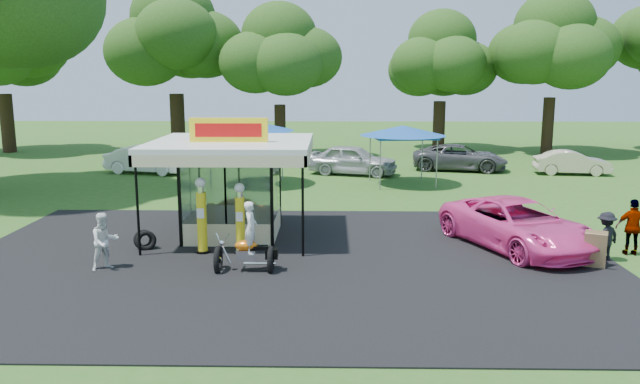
{
  "coord_description": "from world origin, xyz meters",
  "views": [
    {
      "loc": [
        1.44,
        -16.21,
        5.59
      ],
      "look_at": [
        1.05,
        4.0,
        1.78
      ],
      "focal_mm": 35.0,
      "sensor_mm": 36.0,
      "label": 1
    }
  ],
  "objects_px": {
    "spectator_east_b": "(633,227)",
    "gas_pump_left": "(202,218)",
    "bg_car_e": "(572,163)",
    "spectator_west": "(105,241)",
    "bg_car_a": "(147,160)",
    "kiosk_car": "(243,209)",
    "motorcycle": "(249,244)",
    "pink_sedan": "(517,225)",
    "gas_pump_right": "(240,221)",
    "tent_west": "(247,126)",
    "spectator_east_a": "(606,237)",
    "bg_car_c": "(353,160)",
    "tent_east": "(403,131)",
    "a_frame_sign": "(595,250)",
    "gas_station_kiosk": "(233,186)",
    "bg_car_d": "(460,157)"
  },
  "relations": [
    {
      "from": "spectator_east_b",
      "to": "gas_pump_left",
      "type": "bearing_deg",
      "value": 8.31
    },
    {
      "from": "spectator_east_b",
      "to": "bg_car_e",
      "type": "xyz_separation_m",
      "value": [
        4.18,
        16.19,
        -0.22
      ]
    },
    {
      "from": "spectator_west",
      "to": "bg_car_a",
      "type": "xyz_separation_m",
      "value": [
        -4.05,
        17.97,
        -0.06
      ]
    },
    {
      "from": "kiosk_car",
      "to": "spectator_west",
      "type": "distance_m",
      "value": 6.87
    },
    {
      "from": "motorcycle",
      "to": "pink_sedan",
      "type": "bearing_deg",
      "value": 16.48
    },
    {
      "from": "kiosk_car",
      "to": "gas_pump_left",
      "type": "bearing_deg",
      "value": 171.66
    },
    {
      "from": "gas_pump_right",
      "to": "spectator_west",
      "type": "bearing_deg",
      "value": -156.34
    },
    {
      "from": "tent_west",
      "to": "gas_pump_left",
      "type": "bearing_deg",
      "value": -88.91
    },
    {
      "from": "gas_pump_left",
      "to": "motorcycle",
      "type": "height_order",
      "value": "gas_pump_left"
    },
    {
      "from": "pink_sedan",
      "to": "bg_car_a",
      "type": "relative_size",
      "value": 1.21
    },
    {
      "from": "kiosk_car",
      "to": "spectator_east_a",
      "type": "bearing_deg",
      "value": -112.89
    },
    {
      "from": "bg_car_c",
      "to": "tent_east",
      "type": "distance_m",
      "value": 4.45
    },
    {
      "from": "a_frame_sign",
      "to": "tent_east",
      "type": "bearing_deg",
      "value": 130.64
    },
    {
      "from": "gas_station_kiosk",
      "to": "tent_east",
      "type": "height_order",
      "value": "gas_station_kiosk"
    },
    {
      "from": "a_frame_sign",
      "to": "bg_car_e",
      "type": "distance_m",
      "value": 18.63
    },
    {
      "from": "spectator_east_b",
      "to": "tent_east",
      "type": "height_order",
      "value": "tent_east"
    },
    {
      "from": "gas_pump_left",
      "to": "bg_car_e",
      "type": "relative_size",
      "value": 0.6
    },
    {
      "from": "gas_pump_right",
      "to": "gas_pump_left",
      "type": "bearing_deg",
      "value": 176.76
    },
    {
      "from": "bg_car_d",
      "to": "a_frame_sign",
      "type": "bearing_deg",
      "value": -167.28
    },
    {
      "from": "tent_west",
      "to": "pink_sedan",
      "type": "bearing_deg",
      "value": -48.91
    },
    {
      "from": "spectator_west",
      "to": "spectator_east_a",
      "type": "bearing_deg",
      "value": -35.47
    },
    {
      "from": "spectator_east_a",
      "to": "bg_car_e",
      "type": "relative_size",
      "value": 0.37
    },
    {
      "from": "a_frame_sign",
      "to": "bg_car_c",
      "type": "relative_size",
      "value": 0.22
    },
    {
      "from": "motorcycle",
      "to": "pink_sedan",
      "type": "distance_m",
      "value": 8.79
    },
    {
      "from": "spectator_west",
      "to": "spectator_east_b",
      "type": "relative_size",
      "value": 0.95
    },
    {
      "from": "gas_pump_right",
      "to": "spectator_west",
      "type": "height_order",
      "value": "gas_pump_right"
    },
    {
      "from": "gas_pump_right",
      "to": "tent_east",
      "type": "xyz_separation_m",
      "value": [
        6.47,
        12.88,
        1.66
      ]
    },
    {
      "from": "gas_pump_left",
      "to": "motorcycle",
      "type": "distance_m",
      "value": 2.53
    },
    {
      "from": "gas_pump_left",
      "to": "motorcycle",
      "type": "relative_size",
      "value": 1.14
    },
    {
      "from": "kiosk_car",
      "to": "bg_car_e",
      "type": "bearing_deg",
      "value": -55.06
    },
    {
      "from": "motorcycle",
      "to": "gas_pump_right",
      "type": "bearing_deg",
      "value": 104.86
    },
    {
      "from": "bg_car_a",
      "to": "bg_car_d",
      "type": "height_order",
      "value": "bg_car_a"
    },
    {
      "from": "motorcycle",
      "to": "bg_car_e",
      "type": "distance_m",
      "value": 24.2
    },
    {
      "from": "pink_sedan",
      "to": "bg_car_a",
      "type": "xyz_separation_m",
      "value": [
        -16.64,
        15.48,
        -0.02
      ]
    },
    {
      "from": "motorcycle",
      "to": "bg_car_e",
      "type": "xyz_separation_m",
      "value": [
        16.0,
        18.16,
        -0.16
      ]
    },
    {
      "from": "gas_pump_left",
      "to": "gas_station_kiosk",
      "type": "bearing_deg",
      "value": 73.66
    },
    {
      "from": "a_frame_sign",
      "to": "tent_west",
      "type": "bearing_deg",
      "value": 155.19
    },
    {
      "from": "bg_car_e",
      "to": "bg_car_a",
      "type": "bearing_deg",
      "value": 96.86
    },
    {
      "from": "pink_sedan",
      "to": "spectator_west",
      "type": "xyz_separation_m",
      "value": [
        -12.59,
        -2.48,
        0.04
      ]
    },
    {
      "from": "kiosk_car",
      "to": "tent_east",
      "type": "height_order",
      "value": "tent_east"
    },
    {
      "from": "gas_station_kiosk",
      "to": "motorcycle",
      "type": "xyz_separation_m",
      "value": [
        1.07,
        -4.03,
        -0.95
      ]
    },
    {
      "from": "motorcycle",
      "to": "a_frame_sign",
      "type": "relative_size",
      "value": 1.96
    },
    {
      "from": "spectator_east_b",
      "to": "bg_car_e",
      "type": "height_order",
      "value": "spectator_east_b"
    },
    {
      "from": "kiosk_car",
      "to": "bg_car_c",
      "type": "bearing_deg",
      "value": -21.7
    },
    {
      "from": "gas_pump_right",
      "to": "kiosk_car",
      "type": "relative_size",
      "value": 0.81
    },
    {
      "from": "gas_pump_left",
      "to": "bg_car_d",
      "type": "distance_m",
      "value": 21.31
    },
    {
      "from": "kiosk_car",
      "to": "bg_car_d",
      "type": "distance_m",
      "value": 17.37
    },
    {
      "from": "motorcycle",
      "to": "tent_east",
      "type": "distance_m",
      "value": 15.93
    },
    {
      "from": "gas_station_kiosk",
      "to": "bg_car_a",
      "type": "xyz_separation_m",
      "value": [
        -7.18,
        14.07,
        -1.0
      ]
    },
    {
      "from": "gas_station_kiosk",
      "to": "bg_car_d",
      "type": "xyz_separation_m",
      "value": [
        11.03,
        15.62,
        -1.02
      ]
    }
  ]
}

